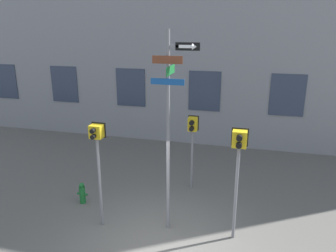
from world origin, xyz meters
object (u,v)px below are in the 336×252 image
at_px(pedestrian_signal_left, 97,149).
at_px(pedestrian_signal_right, 238,155).
at_px(pedestrian_signal_across, 192,133).
at_px(fire_hydrant, 82,193).
at_px(street_sign_pole, 170,120).

bearing_deg(pedestrian_signal_left, pedestrian_signal_right, 5.15).
bearing_deg(pedestrian_signal_right, pedestrian_signal_across, 122.80).
xyz_separation_m(pedestrian_signal_right, fire_hydrant, (-4.59, 0.59, -1.98)).
xyz_separation_m(pedestrian_signal_left, pedestrian_signal_across, (1.96, 2.71, -0.29)).
distance_m(street_sign_pole, fire_hydrant, 4.02).
bearing_deg(pedestrian_signal_right, street_sign_pole, -179.42).
height_order(pedestrian_signal_left, pedestrian_signal_right, pedestrian_signal_right).
xyz_separation_m(pedestrian_signal_left, fire_hydrant, (-1.09, 0.91, -1.90)).
bearing_deg(pedestrian_signal_across, fire_hydrant, -149.34).
height_order(street_sign_pole, pedestrian_signal_left, street_sign_pole).
relative_size(street_sign_pole, fire_hydrant, 7.70).
bearing_deg(pedestrian_signal_across, pedestrian_signal_right, -57.20).
xyz_separation_m(street_sign_pole, pedestrian_signal_across, (0.13, 2.41, -1.09)).
height_order(pedestrian_signal_left, pedestrian_signal_across, pedestrian_signal_left).
relative_size(street_sign_pole, pedestrian_signal_left, 1.79).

